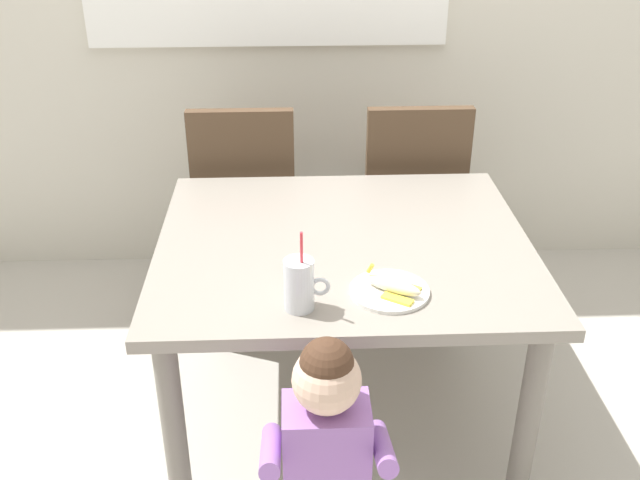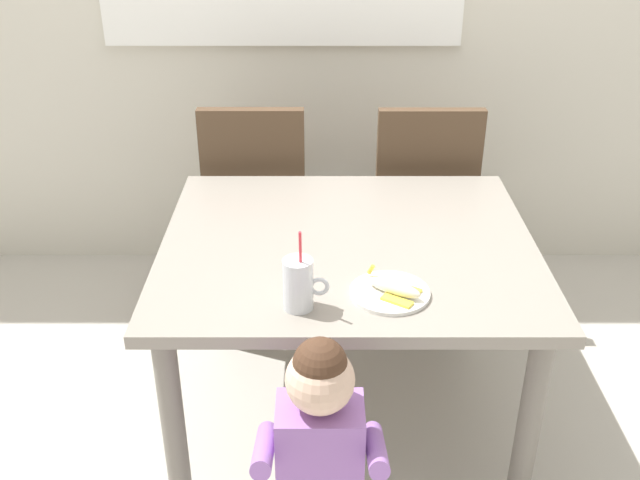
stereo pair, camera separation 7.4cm
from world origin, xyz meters
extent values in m
plane|color=#B7B2A8|center=(0.00, 0.00, 0.00)|extent=(24.00, 24.00, 0.00)
cube|color=gray|center=(0.00, 0.00, 0.70)|extent=(1.21, 1.06, 0.04)
cylinder|color=slate|center=(-0.52, -0.45, 0.34)|extent=(0.07, 0.07, 0.68)
cylinder|color=slate|center=(0.52, -0.45, 0.34)|extent=(0.07, 0.07, 0.68)
cylinder|color=slate|center=(-0.52, 0.45, 0.34)|extent=(0.07, 0.07, 0.68)
cylinder|color=slate|center=(0.52, 0.45, 0.34)|extent=(0.07, 0.07, 0.68)
cube|color=#4C3826|center=(-0.36, 0.84, 0.45)|extent=(0.44, 0.44, 0.06)
cube|color=#4C3826|center=(-0.36, 0.64, 0.72)|extent=(0.42, 0.05, 0.48)
cylinder|color=black|center=(-0.17, 1.03, 0.21)|extent=(0.04, 0.04, 0.42)
cylinder|color=black|center=(-0.55, 1.03, 0.21)|extent=(0.04, 0.04, 0.42)
cylinder|color=black|center=(-0.17, 0.65, 0.21)|extent=(0.04, 0.04, 0.42)
cylinder|color=black|center=(-0.55, 0.65, 0.21)|extent=(0.04, 0.04, 0.42)
cube|color=#4C3826|center=(0.34, 0.83, 0.45)|extent=(0.44, 0.44, 0.06)
cube|color=#4C3826|center=(0.34, 0.63, 0.72)|extent=(0.42, 0.05, 0.48)
cylinder|color=black|center=(0.53, 1.02, 0.21)|extent=(0.04, 0.04, 0.42)
cylinder|color=black|center=(0.15, 1.02, 0.21)|extent=(0.04, 0.04, 0.42)
cylinder|color=black|center=(0.53, 0.64, 0.21)|extent=(0.04, 0.04, 0.42)
cylinder|color=black|center=(0.15, 0.64, 0.21)|extent=(0.04, 0.04, 0.42)
cube|color=#9966B7|center=(-0.09, -0.70, 0.49)|extent=(0.22, 0.15, 0.30)
sphere|color=beige|center=(-0.09, -0.70, 0.72)|extent=(0.17, 0.17, 0.17)
sphere|color=#472D1E|center=(-0.09, -0.70, 0.77)|extent=(0.13, 0.13, 0.13)
cylinder|color=#9966B7|center=(-0.23, -0.72, 0.52)|extent=(0.05, 0.24, 0.13)
cylinder|color=#9966B7|center=(0.05, -0.72, 0.52)|extent=(0.05, 0.24, 0.13)
cylinder|color=silver|center=(-0.15, -0.39, 0.80)|extent=(0.08, 0.08, 0.15)
cylinder|color=#8C6647|center=(-0.15, -0.39, 0.77)|extent=(0.07, 0.07, 0.08)
torus|color=silver|center=(-0.09, -0.39, 0.79)|extent=(0.06, 0.01, 0.06)
cylinder|color=#E5333F|center=(-0.14, -0.39, 0.87)|extent=(0.01, 0.05, 0.22)
cylinder|color=white|center=(0.11, -0.32, 0.73)|extent=(0.23, 0.23, 0.01)
ellipsoid|color=#F4EAC6|center=(0.12, -0.34, 0.76)|extent=(0.17, 0.13, 0.04)
cube|color=yellow|center=(0.12, -0.38, 0.74)|extent=(0.09, 0.08, 0.01)
cube|color=yellow|center=(0.15, -0.31, 0.74)|extent=(0.09, 0.08, 0.01)
cylinder|color=yellow|center=(0.05, -0.29, 0.79)|extent=(0.03, 0.02, 0.03)
camera|label=1|loc=(-0.17, -2.08, 1.85)|focal=40.82mm
camera|label=2|loc=(-0.09, -2.08, 1.85)|focal=40.82mm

